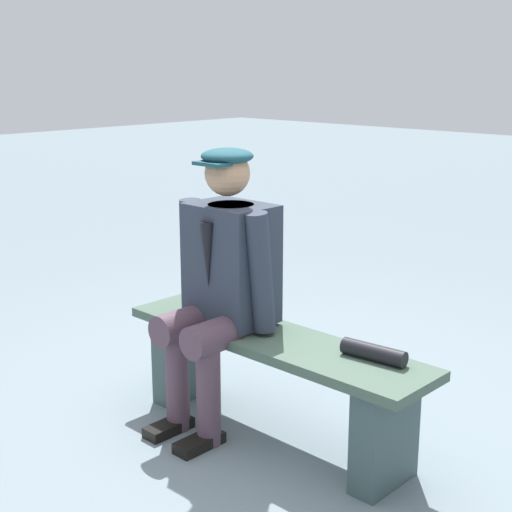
% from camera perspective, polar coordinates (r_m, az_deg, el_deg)
% --- Properties ---
extents(ground_plane, '(30.00, 30.00, 0.00)m').
position_cam_1_polar(ground_plane, '(3.58, 1.25, -13.40)').
color(ground_plane, slate).
extents(bench, '(1.56, 0.38, 0.49)m').
position_cam_1_polar(bench, '(3.44, 1.28, -8.63)').
color(bench, '#445A4C').
rests_on(bench, ground).
extents(seated_man, '(0.55, 0.58, 1.31)m').
position_cam_1_polar(seated_man, '(3.44, -2.59, -1.68)').
color(seated_man, '#2C3443').
rests_on(seated_man, ground).
extents(rolled_magazine, '(0.29, 0.10, 0.07)m').
position_cam_1_polar(rolled_magazine, '(3.14, 8.90, -7.22)').
color(rolled_magazine, black).
rests_on(rolled_magazine, bench).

